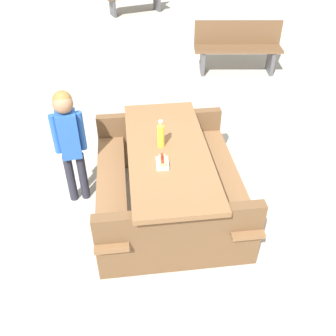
{
  "coord_description": "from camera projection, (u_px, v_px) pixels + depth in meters",
  "views": [
    {
      "loc": [
        2.9,
        0.16,
        2.78
      ],
      "look_at": [
        0.0,
        0.0,
        0.52
      ],
      "focal_mm": 40.31,
      "sensor_mm": 36.0,
      "label": 1
    }
  ],
  "objects": [
    {
      "name": "hotdog_tray",
      "position": [
        162.0,
        162.0,
        3.33
      ],
      "size": [
        0.19,
        0.13,
        0.08
      ],
      "color": "white",
      "rests_on": "picnic_table"
    },
    {
      "name": "picnic_table",
      "position": [
        168.0,
        174.0,
        3.73
      ],
      "size": [
        2.02,
        1.7,
        0.75
      ],
      "color": "brown",
      "rests_on": "ground"
    },
    {
      "name": "soda_bottle",
      "position": [
        161.0,
        134.0,
        3.5
      ],
      "size": [
        0.07,
        0.07,
        0.28
      ],
      "color": "yellow",
      "rests_on": "picnic_table"
    },
    {
      "name": "child_in_coat",
      "position": [
        69.0,
        135.0,
        3.63
      ],
      "size": [
        0.23,
        0.3,
        1.26
      ],
      "color": "#262633",
      "rests_on": "ground"
    },
    {
      "name": "park_bench_near",
      "position": [
        238.0,
        46.0,
        6.53
      ],
      "size": [
        0.49,
        1.52,
        0.85
      ],
      "color": "brown",
      "rests_on": "ground"
    },
    {
      "name": "ground_plane",
      "position": [
        168.0,
        207.0,
        4.0
      ],
      "size": [
        30.0,
        30.0,
        0.0
      ],
      "primitive_type": "plane",
      "color": "#B7B2A8",
      "rests_on": "ground"
    }
  ]
}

